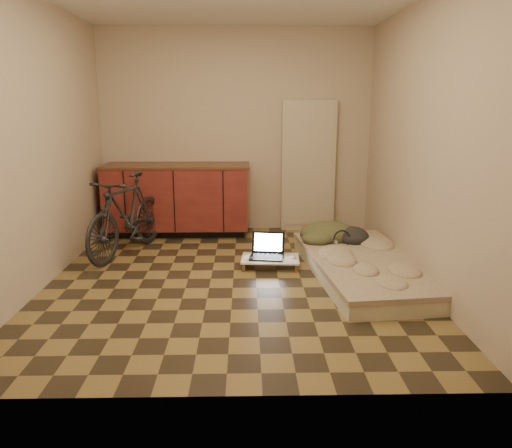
{
  "coord_description": "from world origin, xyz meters",
  "views": [
    {
      "loc": [
        0.13,
        -4.59,
        1.68
      ],
      "look_at": [
        0.22,
        -0.01,
        0.55
      ],
      "focal_mm": 35.0,
      "sensor_mm": 36.0,
      "label": 1
    }
  ],
  "objects_px": {
    "bicycle": "(126,211)",
    "lap_desk": "(270,259)",
    "futon": "(365,267)",
    "laptop": "(267,252)"
  },
  "relations": [
    {
      "from": "bicycle",
      "to": "lap_desk",
      "type": "bearing_deg",
      "value": 2.37
    },
    {
      "from": "bicycle",
      "to": "lap_desk",
      "type": "xyz_separation_m",
      "value": [
        1.58,
        -0.48,
        -0.41
      ]
    },
    {
      "from": "lap_desk",
      "to": "futon",
      "type": "bearing_deg",
      "value": -13.29
    },
    {
      "from": "futon",
      "to": "laptop",
      "type": "distance_m",
      "value": 1.01
    },
    {
      "from": "futon",
      "to": "laptop",
      "type": "height_order",
      "value": "laptop"
    },
    {
      "from": "futon",
      "to": "lap_desk",
      "type": "bearing_deg",
      "value": 156.56
    },
    {
      "from": "lap_desk",
      "to": "laptop",
      "type": "height_order",
      "value": "laptop"
    },
    {
      "from": "laptop",
      "to": "bicycle",
      "type": "bearing_deg",
      "value": 172.58
    },
    {
      "from": "lap_desk",
      "to": "laptop",
      "type": "distance_m",
      "value": 0.08
    },
    {
      "from": "bicycle",
      "to": "laptop",
      "type": "bearing_deg",
      "value": 3.62
    }
  ]
}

